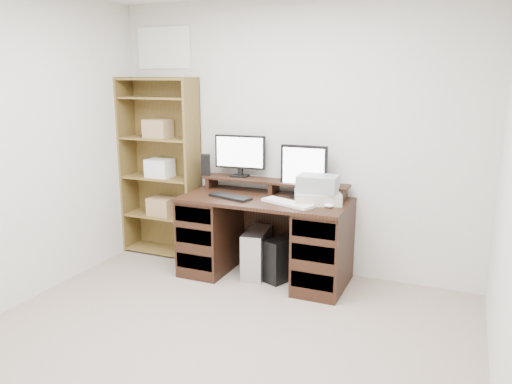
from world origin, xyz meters
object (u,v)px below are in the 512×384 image
Objects in this scene: printer at (318,197)px; monitor_wide at (240,154)px; desk at (265,236)px; tower_silver at (257,253)px; monitor_small at (304,169)px; tower_black at (284,258)px; bookshelf at (161,166)px.

monitor_wide is at bearing 143.08° from printer.
tower_silver is at bearing 173.20° from desk.
desk is at bearing 160.77° from printer.
monitor_small is 0.83m from tower_black.
monitor_small is at bearing 77.64° from tower_black.
bookshelf is (-0.86, -0.05, -0.17)m from monitor_wide.
bookshelf reaches higher than desk.
desk is 3.01× the size of monitor_wide.
monitor_wide is 0.95m from tower_silver.
monitor_wide is 1.29× the size of printer.
monitor_small reaches higher than tower_black.
printer is at bearing -8.07° from tower_silver.
tower_silver is (-0.09, 0.01, -0.17)m from desk.
bookshelf is at bearing 161.89° from tower_silver.
monitor_small is 1.08× the size of tower_black.
bookshelf is (-1.52, 0.03, -0.08)m from monitor_small.
desk is 3.51× the size of tower_black.
tower_silver is at bearing -46.43° from monitor_wide.
bookshelf is at bearing 178.64° from monitor_wide.
bookshelf is at bearing 152.76° from printer.
tower_black is (0.27, 0.01, -0.02)m from tower_silver.
monitor_wide is 1.07m from tower_black.
monitor_wide reaches higher than monitor_small.
monitor_small is at bearing 32.47° from desk.
monitor_small is at bearing 115.85° from printer.
desk is 0.83× the size of bookshelf.
monitor_wide is at bearing 129.96° from tower_silver.
monitor_wide is 0.93m from printer.
monitor_wide is at bearing 3.09° from bookshelf.
printer is (0.84, -0.25, -0.29)m from monitor_wide.
monitor_small is at bearing -10.75° from monitor_wide.
tower_black is at bearing -27.92° from monitor_wide.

